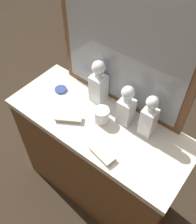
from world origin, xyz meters
name	(u,v)px	position (x,y,z in m)	size (l,w,h in m)	color
ground_plane	(98,187)	(0.00, 0.00, 0.00)	(6.00, 6.00, 0.00)	#2D2319
dresser	(98,160)	(0.00, 0.00, 0.43)	(1.11, 0.46, 0.85)	brown
dresser_mirror	(124,46)	(0.00, 0.21, 1.24)	(0.82, 0.03, 0.78)	brown
crystal_decanter_front	(99,85)	(-0.11, 0.14, 0.97)	(0.09, 0.09, 0.29)	white
crystal_decanter_center	(149,120)	(0.26, 0.10, 0.96)	(0.07, 0.07, 0.27)	white
crystal_decanter_left	(126,108)	(0.12, 0.10, 0.96)	(0.08, 0.08, 0.26)	white
crystal_tumbler_right	(102,116)	(0.01, 0.02, 0.89)	(0.09, 0.09, 0.08)	white
silver_brush_left	(68,118)	(-0.14, -0.10, 0.86)	(0.16, 0.13, 0.02)	#B7A88C
silver_brush_front	(102,154)	(0.16, -0.16, 0.86)	(0.15, 0.09, 0.02)	#B7A88C
porcelain_dish	(61,90)	(-0.35, 0.05, 0.86)	(0.08, 0.08, 0.01)	#33478C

